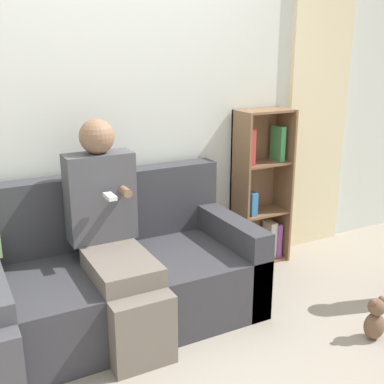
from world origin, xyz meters
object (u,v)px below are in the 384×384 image
(couch, at_px, (86,284))
(teddy_bear, at_px, (375,319))
(bookshelf, at_px, (260,190))
(adult_seated, at_px, (112,229))

(couch, xyz_separation_m, teddy_bear, (1.47, -0.94, -0.16))
(couch, relative_size, bookshelf, 1.72)
(adult_seated, bearing_deg, teddy_bear, -32.99)
(adult_seated, relative_size, bookshelf, 1.04)
(couch, distance_m, adult_seated, 0.40)
(adult_seated, height_order, teddy_bear, adult_seated)
(couch, height_order, bookshelf, bookshelf)
(teddy_bear, bearing_deg, bookshelf, 87.59)
(couch, height_order, adult_seated, adult_seated)
(couch, xyz_separation_m, bookshelf, (1.52, 0.32, 0.31))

